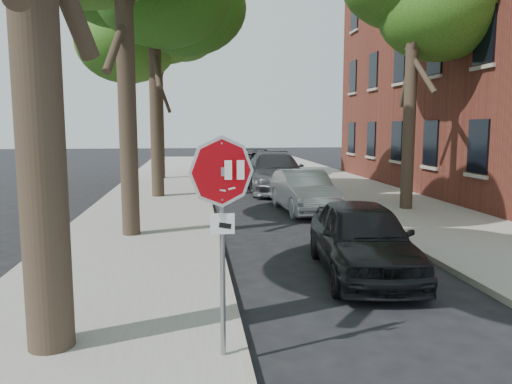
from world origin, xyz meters
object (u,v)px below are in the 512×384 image
tree_far (158,40)px  car_c (274,172)px  stop_sign (222,204)px  car_d (256,162)px  car_b (304,191)px  car_a (362,238)px

tree_far → car_c: (5.21, -5.39, -6.37)m
stop_sign → car_d: size_ratio=0.48×
stop_sign → car_b: bearing=72.5°
tree_far → car_d: (5.32, 2.12, -6.45)m
stop_sign → car_a: 4.61m
stop_sign → car_d: (3.30, 23.26, -1.19)m
stop_sign → car_b: 11.02m
car_a → car_d: (0.43, 19.87, 0.06)m
car_a → car_d: bearing=94.7°
car_b → tree_far: bearing=113.2°
stop_sign → car_a: bearing=49.7°
car_a → car_b: size_ratio=0.99×
tree_far → car_a: size_ratio=2.25×
car_a → car_b: bearing=92.4°
car_b → car_c: (-0.11, 5.31, 0.15)m
car_a → car_c: bearing=94.4°
car_b → car_c: 5.31m
tree_far → car_b: (5.32, -10.70, -6.52)m
stop_sign → car_c: (3.19, 15.75, -1.10)m
car_a → car_d: car_d is taller
car_b → car_a: bearing=-96.7°
stop_sign → car_c: bearing=78.5°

